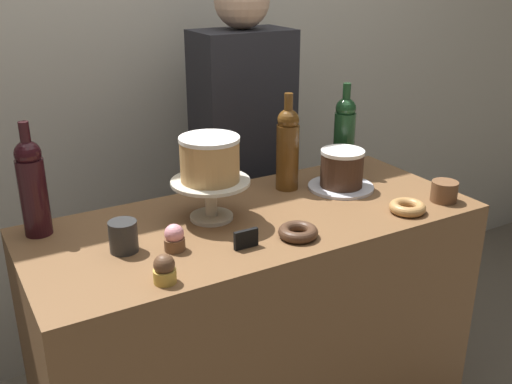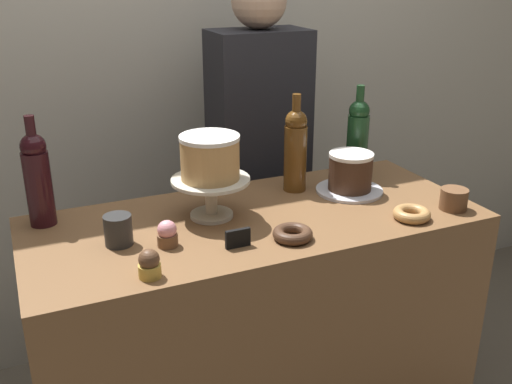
{
  "view_description": "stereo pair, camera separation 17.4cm",
  "coord_description": "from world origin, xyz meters",
  "px_view_note": "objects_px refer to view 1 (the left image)",
  "views": [
    {
      "loc": [
        -0.81,
        -1.4,
        1.63
      ],
      "look_at": [
        0.0,
        0.0,
        0.99
      ],
      "focal_mm": 41.25,
      "sensor_mm": 36.0,
      "label": 1
    },
    {
      "loc": [
        -0.65,
        -1.48,
        1.63
      ],
      "look_at": [
        0.0,
        0.0,
        0.99
      ],
      "focal_mm": 41.25,
      "sensor_mm": 36.0,
      "label": 2
    }
  ],
  "objects_px": {
    "white_layer_cake": "(210,159)",
    "wine_bottle_green": "(344,134)",
    "cupcake_chocolate": "(164,269)",
    "donut_maple": "(407,207)",
    "cupcake_strawberry": "(174,238)",
    "cookie_stack": "(444,191)",
    "chocolate_round_cake": "(342,168)",
    "coffee_cup_ceramic": "(123,236)",
    "wine_bottle_amber": "(288,147)",
    "price_sign_chalkboard": "(246,239)",
    "barista_figure": "(243,176)",
    "donut_chocolate": "(298,232)",
    "wine_bottle_dark_red": "(32,186)",
    "cake_stand_pedestal": "(211,192)"
  },
  "relations": [
    {
      "from": "white_layer_cake",
      "to": "wine_bottle_green",
      "type": "xyz_separation_m",
      "value": [
        0.6,
        0.14,
        -0.04
      ]
    },
    {
      "from": "cupcake_chocolate",
      "to": "donut_maple",
      "type": "relative_size",
      "value": 0.66
    },
    {
      "from": "cupcake_strawberry",
      "to": "cookie_stack",
      "type": "relative_size",
      "value": 0.88
    },
    {
      "from": "cupcake_chocolate",
      "to": "wine_bottle_green",
      "type": "bearing_deg",
      "value": 26.1
    },
    {
      "from": "chocolate_round_cake",
      "to": "coffee_cup_ceramic",
      "type": "bearing_deg",
      "value": -173.99
    },
    {
      "from": "chocolate_round_cake",
      "to": "cupcake_strawberry",
      "type": "bearing_deg",
      "value": -167.74
    },
    {
      "from": "donut_maple",
      "to": "cookie_stack",
      "type": "height_order",
      "value": "cookie_stack"
    },
    {
      "from": "wine_bottle_amber",
      "to": "donut_maple",
      "type": "relative_size",
      "value": 2.91
    },
    {
      "from": "wine_bottle_amber",
      "to": "price_sign_chalkboard",
      "type": "distance_m",
      "value": 0.48
    },
    {
      "from": "wine_bottle_green",
      "to": "barista_figure",
      "type": "height_order",
      "value": "barista_figure"
    },
    {
      "from": "white_layer_cake",
      "to": "wine_bottle_green",
      "type": "height_order",
      "value": "wine_bottle_green"
    },
    {
      "from": "chocolate_round_cake",
      "to": "donut_chocolate",
      "type": "height_order",
      "value": "chocolate_round_cake"
    },
    {
      "from": "barista_figure",
      "to": "cupcake_chocolate",
      "type": "bearing_deg",
      "value": -129.91
    },
    {
      "from": "wine_bottle_green",
      "to": "coffee_cup_ceramic",
      "type": "distance_m",
      "value": 0.92
    },
    {
      "from": "chocolate_round_cake",
      "to": "cookie_stack",
      "type": "xyz_separation_m",
      "value": [
        0.22,
        -0.25,
        -0.04
      ]
    },
    {
      "from": "price_sign_chalkboard",
      "to": "barista_figure",
      "type": "height_order",
      "value": "barista_figure"
    },
    {
      "from": "donut_maple",
      "to": "price_sign_chalkboard",
      "type": "height_order",
      "value": "price_sign_chalkboard"
    },
    {
      "from": "wine_bottle_dark_red",
      "to": "white_layer_cake",
      "type": "bearing_deg",
      "value": -17.74
    },
    {
      "from": "wine_bottle_green",
      "to": "cookie_stack",
      "type": "bearing_deg",
      "value": -74.02
    },
    {
      "from": "cookie_stack",
      "to": "donut_maple",
      "type": "bearing_deg",
      "value": -176.55
    },
    {
      "from": "cupcake_chocolate",
      "to": "cookie_stack",
      "type": "bearing_deg",
      "value": 2.13
    },
    {
      "from": "cupcake_strawberry",
      "to": "barista_figure",
      "type": "bearing_deg",
      "value": 48.1
    },
    {
      "from": "chocolate_round_cake",
      "to": "donut_chocolate",
      "type": "distance_m",
      "value": 0.42
    },
    {
      "from": "cookie_stack",
      "to": "coffee_cup_ceramic",
      "type": "height_order",
      "value": "coffee_cup_ceramic"
    },
    {
      "from": "cake_stand_pedestal",
      "to": "cookie_stack",
      "type": "height_order",
      "value": "cake_stand_pedestal"
    },
    {
      "from": "cupcake_chocolate",
      "to": "coffee_cup_ceramic",
      "type": "bearing_deg",
      "value": 98.86
    },
    {
      "from": "chocolate_round_cake",
      "to": "wine_bottle_amber",
      "type": "xyz_separation_m",
      "value": [
        -0.16,
        0.09,
        0.07
      ]
    },
    {
      "from": "price_sign_chalkboard",
      "to": "coffee_cup_ceramic",
      "type": "height_order",
      "value": "coffee_cup_ceramic"
    },
    {
      "from": "price_sign_chalkboard",
      "to": "wine_bottle_amber",
      "type": "bearing_deg",
      "value": 43.61
    },
    {
      "from": "donut_chocolate",
      "to": "cookie_stack",
      "type": "height_order",
      "value": "cookie_stack"
    },
    {
      "from": "chocolate_round_cake",
      "to": "wine_bottle_dark_red",
      "type": "xyz_separation_m",
      "value": [
        -0.96,
        0.14,
        0.07
      ]
    },
    {
      "from": "chocolate_round_cake",
      "to": "coffee_cup_ceramic",
      "type": "height_order",
      "value": "chocolate_round_cake"
    },
    {
      "from": "cookie_stack",
      "to": "coffee_cup_ceramic",
      "type": "distance_m",
      "value": 1.01
    },
    {
      "from": "white_layer_cake",
      "to": "cookie_stack",
      "type": "bearing_deg",
      "value": -19.23
    },
    {
      "from": "cupcake_strawberry",
      "to": "donut_chocolate",
      "type": "height_order",
      "value": "cupcake_strawberry"
    },
    {
      "from": "wine_bottle_amber",
      "to": "cupcake_strawberry",
      "type": "height_order",
      "value": "wine_bottle_amber"
    },
    {
      "from": "wine_bottle_dark_red",
      "to": "cookie_stack",
      "type": "xyz_separation_m",
      "value": [
        1.17,
        -0.4,
        -0.11
      ]
    },
    {
      "from": "donut_maple",
      "to": "barista_figure",
      "type": "xyz_separation_m",
      "value": [
        -0.18,
        0.71,
        -0.09
      ]
    },
    {
      "from": "white_layer_cake",
      "to": "cookie_stack",
      "type": "distance_m",
      "value": 0.76
    },
    {
      "from": "wine_bottle_amber",
      "to": "cupcake_strawberry",
      "type": "xyz_separation_m",
      "value": [
        -0.51,
        -0.24,
        -0.11
      ]
    },
    {
      "from": "wine_bottle_dark_red",
      "to": "donut_maple",
      "type": "relative_size",
      "value": 2.91
    },
    {
      "from": "chocolate_round_cake",
      "to": "cupcake_chocolate",
      "type": "height_order",
      "value": "chocolate_round_cake"
    },
    {
      "from": "cupcake_strawberry",
      "to": "donut_maple",
      "type": "xyz_separation_m",
      "value": [
        0.72,
        -0.12,
        -0.02
      ]
    },
    {
      "from": "cupcake_chocolate",
      "to": "cake_stand_pedestal",
      "type": "bearing_deg",
      "value": 47.3
    },
    {
      "from": "wine_bottle_green",
      "to": "cupcake_chocolate",
      "type": "relative_size",
      "value": 4.38
    },
    {
      "from": "donut_chocolate",
      "to": "barista_figure",
      "type": "bearing_deg",
      "value": 73.49
    },
    {
      "from": "coffee_cup_ceramic",
      "to": "barista_figure",
      "type": "height_order",
      "value": "barista_figure"
    },
    {
      "from": "white_layer_cake",
      "to": "cake_stand_pedestal",
      "type": "bearing_deg",
      "value": -45.0
    },
    {
      "from": "barista_figure",
      "to": "wine_bottle_amber",
      "type": "bearing_deg",
      "value": -94.34
    },
    {
      "from": "chocolate_round_cake",
      "to": "donut_chocolate",
      "type": "xyz_separation_m",
      "value": [
        -0.34,
        -0.24,
        -0.06
      ]
    }
  ]
}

